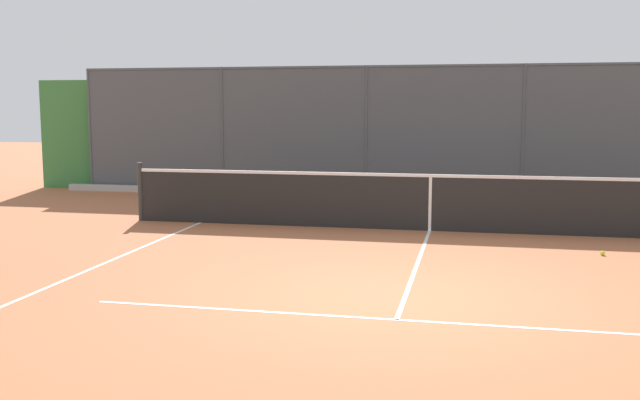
# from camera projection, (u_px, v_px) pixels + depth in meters

# --- Properties ---
(ground_plane) EXTENTS (60.00, 60.00, 0.00)m
(ground_plane) POSITION_uv_depth(u_px,v_px,m) (404.00, 301.00, 7.83)
(ground_plane) COLOR #A8603D
(court_line_markings) EXTENTS (8.26, 9.58, 0.01)m
(court_line_markings) POSITION_uv_depth(u_px,v_px,m) (393.00, 329.00, 6.81)
(court_line_markings) COLOR white
(court_line_markings) RESTS_ON ground
(fence_backdrop) EXTENTS (20.39, 1.37, 3.01)m
(fence_backdrop) POSITION_uv_depth(u_px,v_px,m) (444.00, 138.00, 16.86)
(fence_backdrop) COLOR #474C51
(fence_backdrop) RESTS_ON ground
(tennis_net) EXTENTS (10.61, 0.09, 1.07)m
(tennis_net) POSITION_uv_depth(u_px,v_px,m) (430.00, 202.00, 12.15)
(tennis_net) COLOR #2D2D2D
(tennis_net) RESTS_ON ground
(tennis_ball_near_net) EXTENTS (0.07, 0.07, 0.07)m
(tennis_ball_near_net) POSITION_uv_depth(u_px,v_px,m) (602.00, 253.00, 10.20)
(tennis_ball_near_net) COLOR #CCDB33
(tennis_ball_near_net) RESTS_ON ground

